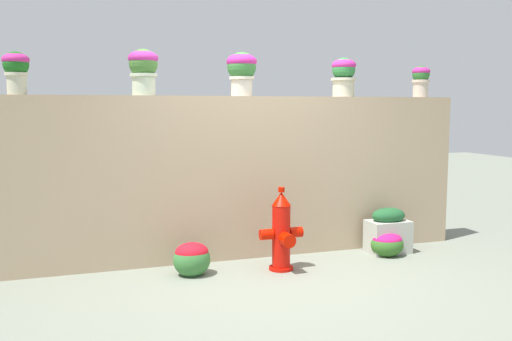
{
  "coord_description": "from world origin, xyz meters",
  "views": [
    {
      "loc": [
        -1.86,
        -4.88,
        1.68
      ],
      "look_at": [
        0.05,
        0.81,
        0.99
      ],
      "focal_mm": 39.11,
      "sensor_mm": 36.0,
      "label": 1
    }
  ],
  "objects_px": {
    "fire_hydrant": "(282,233)",
    "planter_box": "(388,231)",
    "potted_plant_0": "(16,68)",
    "flower_bush_left": "(192,257)",
    "potted_plant_1": "(143,67)",
    "potted_plant_3": "(344,74)",
    "flower_bush_right": "(387,243)",
    "potted_plant_4": "(421,78)",
    "potted_plant_2": "(242,69)"
  },
  "relations": [
    {
      "from": "potted_plant_2",
      "to": "potted_plant_4",
      "type": "bearing_deg",
      "value": -1.09
    },
    {
      "from": "potted_plant_3",
      "to": "potted_plant_1",
      "type": "bearing_deg",
      "value": 179.98
    },
    {
      "from": "flower_bush_right",
      "to": "planter_box",
      "type": "bearing_deg",
      "value": 55.45
    },
    {
      "from": "fire_hydrant",
      "to": "planter_box",
      "type": "relative_size",
      "value": 1.65
    },
    {
      "from": "potted_plant_0",
      "to": "fire_hydrant",
      "type": "xyz_separation_m",
      "value": [
        2.49,
        -0.62,
        -1.66
      ]
    },
    {
      "from": "potted_plant_0",
      "to": "flower_bush_left",
      "type": "bearing_deg",
      "value": -17.6
    },
    {
      "from": "flower_bush_left",
      "to": "flower_bush_right",
      "type": "height_order",
      "value": "flower_bush_left"
    },
    {
      "from": "potted_plant_2",
      "to": "fire_hydrant",
      "type": "distance_m",
      "value": 1.84
    },
    {
      "from": "potted_plant_2",
      "to": "flower_bush_right",
      "type": "distance_m",
      "value": 2.54
    },
    {
      "from": "flower_bush_right",
      "to": "fire_hydrant",
      "type": "bearing_deg",
      "value": -174.31
    },
    {
      "from": "potted_plant_3",
      "to": "fire_hydrant",
      "type": "bearing_deg",
      "value": -147.18
    },
    {
      "from": "potted_plant_4",
      "to": "flower_bush_left",
      "type": "relative_size",
      "value": 1.01
    },
    {
      "from": "potted_plant_3",
      "to": "flower_bush_right",
      "type": "xyz_separation_m",
      "value": [
        0.31,
        -0.52,
        -1.91
      ]
    },
    {
      "from": "flower_bush_left",
      "to": "potted_plant_2",
      "type": "bearing_deg",
      "value": 37.94
    },
    {
      "from": "potted_plant_1",
      "to": "potted_plant_2",
      "type": "height_order",
      "value": "same"
    },
    {
      "from": "potted_plant_2",
      "to": "fire_hydrant",
      "type": "relative_size",
      "value": 0.56
    },
    {
      "from": "potted_plant_4",
      "to": "planter_box",
      "type": "bearing_deg",
      "value": -149.93
    },
    {
      "from": "potted_plant_1",
      "to": "planter_box",
      "type": "distance_m",
      "value": 3.29
    },
    {
      "from": "potted_plant_1",
      "to": "potted_plant_3",
      "type": "xyz_separation_m",
      "value": [
        2.3,
        -0.0,
        -0.03
      ]
    },
    {
      "from": "potted_plant_2",
      "to": "potted_plant_3",
      "type": "xyz_separation_m",
      "value": [
        1.24,
        -0.0,
        -0.03
      ]
    },
    {
      "from": "potted_plant_3",
      "to": "potted_plant_4",
      "type": "bearing_deg",
      "value": -2.19
    },
    {
      "from": "potted_plant_1",
      "to": "fire_hydrant",
      "type": "xyz_separation_m",
      "value": [
        1.28,
        -0.66,
        -1.7
      ]
    },
    {
      "from": "potted_plant_1",
      "to": "flower_bush_left",
      "type": "relative_size",
      "value": 1.28
    },
    {
      "from": "potted_plant_3",
      "to": "planter_box",
      "type": "xyz_separation_m",
      "value": [
        0.4,
        -0.4,
        -1.8
      ]
    },
    {
      "from": "fire_hydrant",
      "to": "planter_box",
      "type": "xyz_separation_m",
      "value": [
        1.42,
        0.25,
        -0.14
      ]
    },
    {
      "from": "flower_bush_left",
      "to": "fire_hydrant",
      "type": "bearing_deg",
      "value": -7.46
    },
    {
      "from": "flower_bush_right",
      "to": "potted_plant_2",
      "type": "bearing_deg",
      "value": 161.21
    },
    {
      "from": "potted_plant_2",
      "to": "fire_hydrant",
      "type": "xyz_separation_m",
      "value": [
        0.22,
        -0.66,
        -1.7
      ]
    },
    {
      "from": "fire_hydrant",
      "to": "flower_bush_left",
      "type": "relative_size",
      "value": 2.31
    },
    {
      "from": "potted_plant_0",
      "to": "planter_box",
      "type": "relative_size",
      "value": 0.78
    },
    {
      "from": "flower_bush_left",
      "to": "flower_bush_right",
      "type": "xyz_separation_m",
      "value": [
        2.25,
        0.01,
        -0.04
      ]
    },
    {
      "from": "flower_bush_right",
      "to": "planter_box",
      "type": "distance_m",
      "value": 0.18
    },
    {
      "from": "potted_plant_2",
      "to": "flower_bush_left",
      "type": "height_order",
      "value": "potted_plant_2"
    },
    {
      "from": "potted_plant_2",
      "to": "planter_box",
      "type": "xyz_separation_m",
      "value": [
        1.64,
        -0.41,
        -1.84
      ]
    },
    {
      "from": "potted_plant_3",
      "to": "potted_plant_4",
      "type": "xyz_separation_m",
      "value": [
        1.03,
        -0.04,
        -0.03
      ]
    },
    {
      "from": "potted_plant_2",
      "to": "flower_bush_right",
      "type": "bearing_deg",
      "value": -18.79
    },
    {
      "from": "potted_plant_1",
      "to": "potted_plant_3",
      "type": "distance_m",
      "value": 2.3
    },
    {
      "from": "potted_plant_1",
      "to": "flower_bush_right",
      "type": "relative_size",
      "value": 1.27
    },
    {
      "from": "potted_plant_2",
      "to": "planter_box",
      "type": "height_order",
      "value": "potted_plant_2"
    },
    {
      "from": "potted_plant_0",
      "to": "fire_hydrant",
      "type": "bearing_deg",
      "value": -13.98
    },
    {
      "from": "potted_plant_4",
      "to": "potted_plant_3",
      "type": "bearing_deg",
      "value": 177.81
    },
    {
      "from": "flower_bush_left",
      "to": "potted_plant_3",
      "type": "bearing_deg",
      "value": 15.54
    },
    {
      "from": "potted_plant_1",
      "to": "flower_bush_right",
      "type": "xyz_separation_m",
      "value": [
        2.62,
        -0.53,
        -1.94
      ]
    },
    {
      "from": "potted_plant_2",
      "to": "flower_bush_right",
      "type": "height_order",
      "value": "potted_plant_2"
    },
    {
      "from": "potted_plant_0",
      "to": "flower_bush_left",
      "type": "height_order",
      "value": "potted_plant_0"
    },
    {
      "from": "potted_plant_4",
      "to": "potted_plant_1",
      "type": "bearing_deg",
      "value": 179.31
    },
    {
      "from": "potted_plant_2",
      "to": "planter_box",
      "type": "bearing_deg",
      "value": -13.95
    },
    {
      "from": "potted_plant_3",
      "to": "planter_box",
      "type": "relative_size",
      "value": 0.86
    },
    {
      "from": "potted_plant_0",
      "to": "potted_plant_4",
      "type": "xyz_separation_m",
      "value": [
        4.54,
        -0.0,
        -0.03
      ]
    },
    {
      "from": "potted_plant_1",
      "to": "potted_plant_3",
      "type": "bearing_deg",
      "value": -0.02
    }
  ]
}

